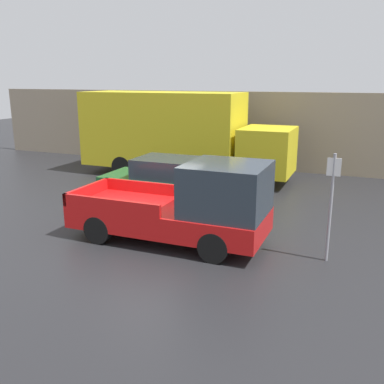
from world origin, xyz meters
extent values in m
plane|color=#232326|center=(0.00, 0.00, 0.00)|extent=(60.00, 60.00, 0.00)
cube|color=gray|center=(0.00, 9.81, 1.76)|extent=(28.00, 0.15, 3.53)
cube|color=red|center=(0.69, -0.04, 0.62)|extent=(5.04, 2.02, 0.59)
cube|color=#28333D|center=(2.26, -0.04, 1.53)|extent=(1.92, 1.90, 1.23)
cube|color=red|center=(-0.44, 0.92, 1.08)|extent=(2.77, 0.10, 0.32)
cube|color=red|center=(-0.44, -0.99, 1.08)|extent=(2.77, 0.10, 0.32)
cube|color=red|center=(-1.78, -0.04, 1.08)|extent=(0.10, 2.02, 0.32)
cylinder|color=black|center=(2.26, 0.86, 0.36)|extent=(0.73, 0.26, 0.73)
cylinder|color=black|center=(2.26, -0.93, 0.36)|extent=(0.73, 0.26, 0.73)
cylinder|color=black|center=(-0.87, 0.86, 0.36)|extent=(0.73, 0.26, 0.73)
cylinder|color=black|center=(-0.87, -0.93, 0.36)|extent=(0.73, 0.26, 0.73)
cube|color=#1E592D|center=(-0.44, 2.60, 0.67)|extent=(4.53, 1.82, 0.71)
cube|color=#28333D|center=(-0.30, 2.60, 1.33)|extent=(2.49, 1.60, 0.62)
cylinder|color=black|center=(0.96, 3.41, 0.37)|extent=(0.74, 0.22, 0.74)
cylinder|color=black|center=(0.96, 1.79, 0.37)|extent=(0.74, 0.22, 0.74)
cylinder|color=black|center=(-1.85, 3.41, 0.37)|extent=(0.74, 0.22, 0.74)
cylinder|color=black|center=(-1.85, 1.79, 0.37)|extent=(0.74, 0.22, 0.74)
cube|color=gold|center=(1.69, 6.96, 1.34)|extent=(1.97, 2.35, 1.81)
cube|color=gold|center=(-2.87, 6.96, 1.99)|extent=(6.80, 2.48, 3.12)
cylinder|color=black|center=(1.34, 8.06, 0.45)|extent=(0.91, 0.30, 0.91)
cylinder|color=black|center=(1.34, 5.85, 0.45)|extent=(0.91, 0.30, 0.91)
cylinder|color=black|center=(-4.26, 8.06, 0.45)|extent=(0.91, 0.30, 0.91)
cylinder|color=black|center=(-4.26, 5.85, 0.45)|extent=(0.91, 0.30, 0.91)
cylinder|color=gray|center=(4.65, 0.15, 1.26)|extent=(0.07, 0.07, 2.52)
cube|color=silver|center=(4.65, 0.13, 2.22)|extent=(0.30, 0.02, 0.40)
camera|label=1|loc=(5.25, -9.55, 4.10)|focal=40.00mm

